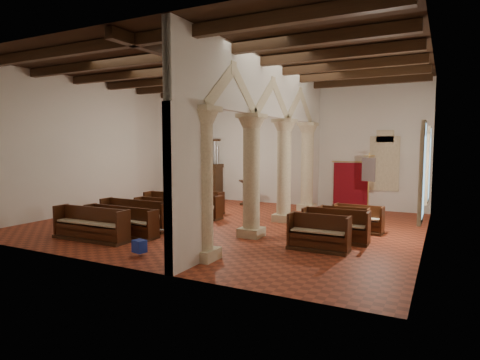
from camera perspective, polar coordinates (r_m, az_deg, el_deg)
name	(u,v)px	position (r m, az deg, el deg)	size (l,w,h in m)	color
floor	(226,224)	(15.67, -1.98, -6.25)	(14.00, 14.00, 0.00)	#983A21
ceiling	(226,66)	(15.63, -2.06, 15.86)	(14.00, 14.00, 0.00)	black
wall_back	(283,146)	(20.81, 6.09, 4.85)	(14.00, 0.02, 6.00)	silver
wall_front	(109,148)	(10.54, -18.18, 4.39)	(14.00, 0.02, 6.00)	silver
wall_left	(94,146)	(19.74, -20.11, 4.56)	(0.02, 12.00, 6.00)	silver
wall_right	(428,147)	(13.42, 25.16, 4.27)	(0.02, 12.00, 6.00)	silver
ceiling_beams	(226,71)	(15.60, -2.05, 15.21)	(13.80, 11.80, 0.30)	#392212
arcade	(269,131)	(14.58, 4.21, 6.98)	(0.90, 11.90, 6.00)	beige
window_right_a	(424,177)	(11.96, 24.65, 0.40)	(0.03, 1.00, 2.20)	#337256
window_right_b	(429,169)	(15.94, 25.30, 1.44)	(0.03, 1.00, 2.20)	#337256
window_back	(384,164)	(19.57, 19.85, 2.22)	(1.00, 0.03, 2.20)	#337256
pipe_organ	(204,175)	(22.46, -5.19, 0.72)	(2.10, 0.85, 4.40)	#392212
lectern	(246,194)	(20.36, 0.82, -2.07)	(0.53, 0.53, 1.30)	#341A10
dossal_curtain	(350,185)	(19.83, 15.43, -0.62)	(1.80, 0.07, 2.17)	maroon
processional_banner	(368,199)	(17.44, 17.74, -2.52)	(0.58, 0.74, 2.72)	#392212
hymnal_box_a	(139,246)	(11.57, -14.12, -9.12)	(0.35, 0.28, 0.35)	navy
hymnal_box_b	(148,226)	(14.23, -12.91, -6.37)	(0.37, 0.30, 0.37)	navy
hymnal_box_c	(186,219)	(15.42, -7.63, -5.48)	(0.32, 0.26, 0.32)	navy
tube_heater_a	(97,231)	(14.53, -19.67, -6.81)	(0.11, 0.11, 1.09)	white
tube_heater_b	(156,230)	(14.14, -11.92, -6.94)	(0.09, 0.09, 0.87)	silver
nave_pew_0	(91,229)	(13.87, -20.46, -6.59)	(2.79, 0.76, 1.05)	#392212
nave_pew_1	(120,226)	(14.30, -16.67, -6.27)	(3.00, 0.74, 0.96)	#392212
nave_pew_2	(135,219)	(15.21, -14.72, -5.44)	(2.95, 0.73, 1.04)	#392212
nave_pew_3	(164,216)	(15.64, -10.75, -5.11)	(2.58, 0.75, 1.01)	#392212
nave_pew_4	(176,211)	(16.49, -9.04, -4.43)	(2.86, 0.85, 1.11)	#392212
nave_pew_5	(193,210)	(17.12, -6.73, -4.20)	(2.71, 0.79, 0.99)	#392212
nave_pew_6	(195,205)	(18.31, -6.37, -3.58)	(2.78, 0.73, 0.99)	#392212
aisle_pew_0	(319,238)	(12.01, 11.11, -8.13)	(1.78, 0.70, 1.04)	#392212
aisle_pew_1	(335,231)	(13.14, 13.39, -7.06)	(2.08, 0.70, 1.03)	#392212
aisle_pew_2	(344,227)	(13.94, 14.52, -6.43)	(1.66, 0.72, 0.99)	#392212
aisle_pew_3	(358,223)	(14.74, 16.43, -5.90)	(1.74, 0.75, 0.95)	#392212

